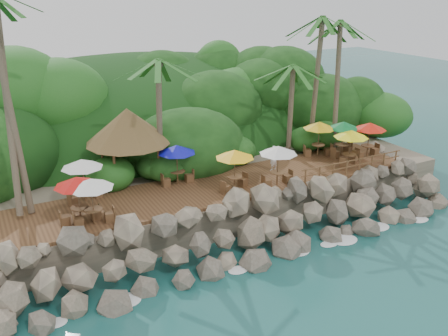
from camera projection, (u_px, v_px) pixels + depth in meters
ground at (276, 262)px, 26.34m from camera, size 140.00×140.00×0.00m
land_base at (165, 156)px, 39.16m from camera, size 32.00×25.20×2.10m
jungle_hill at (136, 143)px, 45.72m from camera, size 44.80×28.00×15.40m
seawall at (257, 227)px, 27.58m from camera, size 29.00×4.00×2.30m
terrace at (224, 186)px, 30.51m from camera, size 26.00×5.00×0.20m
jungle_foliage at (171, 173)px, 38.71m from camera, size 44.00×16.00×12.00m
foam_line at (273, 259)px, 26.57m from camera, size 25.20×0.80×0.06m
palms at (205, 20)px, 29.36m from camera, size 28.13×7.17×15.46m
palapa at (128, 126)px, 30.22m from camera, size 5.33×5.33×4.60m
dining_clusters at (245, 149)px, 30.28m from camera, size 22.93×5.55×2.55m
railing at (353, 165)px, 31.98m from camera, size 8.30×0.10×1.00m
waiter at (273, 158)px, 32.51m from camera, size 0.71×0.56×1.71m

